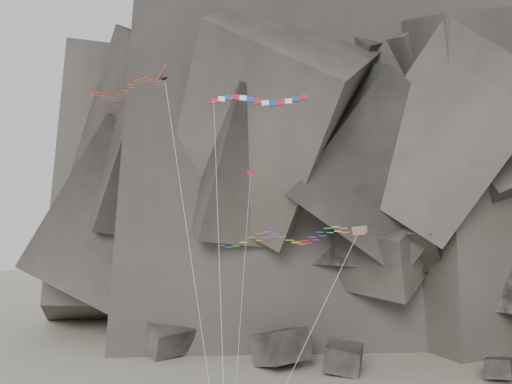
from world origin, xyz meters
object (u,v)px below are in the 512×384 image
(delta_kite, at_px, (120,88))
(pennant_kite, at_px, (246,231))
(banner_kite, at_px, (258,103))
(parafoil_kite, at_px, (284,237))

(delta_kite, xyz_separation_m, pennant_kite, (11.66, 0.96, -12.80))
(delta_kite, height_order, pennant_kite, delta_kite)
(banner_kite, xyz_separation_m, parafoil_kite, (3.23, -3.33, -11.92))
(banner_kite, xyz_separation_m, pennant_kite, (-0.21, -2.78, -11.48))
(parafoil_kite, height_order, pennant_kite, pennant_kite)
(pennant_kite, bearing_deg, banner_kite, 58.18)
(delta_kite, bearing_deg, banner_kite, 31.51)
(delta_kite, height_order, parafoil_kite, delta_kite)
(delta_kite, height_order, banner_kite, delta_kite)
(delta_kite, xyz_separation_m, parafoil_kite, (15.09, 0.41, -13.24))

